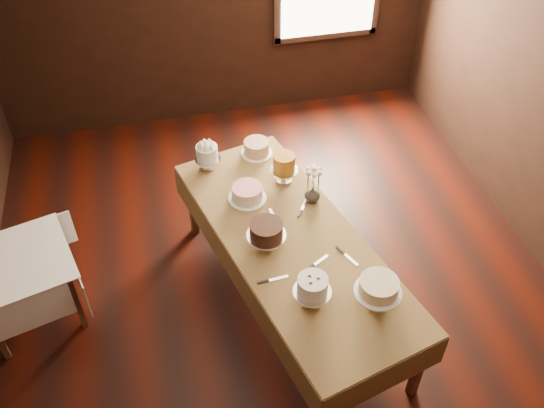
# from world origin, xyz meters

# --- Properties ---
(floor) EXTENTS (5.00, 6.00, 0.01)m
(floor) POSITION_xyz_m (0.00, 0.00, 0.00)
(floor) COLOR black
(floor) RESTS_ON ground
(wall_back) EXTENTS (5.00, 0.02, 2.80)m
(wall_back) POSITION_xyz_m (0.00, 3.00, 1.40)
(wall_back) COLOR black
(wall_back) RESTS_ON ground
(display_table) EXTENTS (1.62, 2.76, 0.80)m
(display_table) POSITION_xyz_m (0.10, -0.08, 0.74)
(display_table) COLOR #4B2A19
(display_table) RESTS_ON ground
(side_table) EXTENTS (1.00, 1.00, 0.68)m
(side_table) POSITION_xyz_m (-2.06, 0.30, 0.61)
(side_table) COLOR #4B2A19
(side_table) RESTS_ON ground
(cake_meringue) EXTENTS (0.27, 0.27, 0.25)m
(cake_meringue) POSITION_xyz_m (-0.41, 0.96, 0.91)
(cake_meringue) COLOR silver
(cake_meringue) RESTS_ON display_table
(cake_speckled) EXTENTS (0.29, 0.29, 0.14)m
(cake_speckled) POSITION_xyz_m (0.05, 1.06, 0.87)
(cake_speckled) COLOR white
(cake_speckled) RESTS_ON display_table
(cake_lattice) EXTENTS (0.33, 0.33, 0.12)m
(cake_lattice) POSITION_xyz_m (-0.15, 0.47, 0.86)
(cake_lattice) COLOR white
(cake_lattice) RESTS_ON display_table
(cake_caramel) EXTENTS (0.25, 0.25, 0.29)m
(cake_caramel) POSITION_xyz_m (0.21, 0.63, 0.93)
(cake_caramel) COLOR silver
(cake_caramel) RESTS_ON display_table
(cake_chocolate) EXTENTS (0.35, 0.35, 0.23)m
(cake_chocolate) POSITION_xyz_m (-0.11, -0.08, 0.90)
(cake_chocolate) COLOR silver
(cake_chocolate) RESTS_ON display_table
(cake_swirl) EXTENTS (0.28, 0.28, 0.25)m
(cake_swirl) POSITION_xyz_m (0.08, -0.70, 0.91)
(cake_swirl) COLOR silver
(cake_swirl) RESTS_ON display_table
(cake_cream) EXTENTS (0.34, 0.34, 0.24)m
(cake_cream) POSITION_xyz_m (0.52, -0.82, 0.91)
(cake_cream) COLOR white
(cake_cream) RESTS_ON display_table
(cake_server_a) EXTENTS (0.22, 0.14, 0.01)m
(cake_server_a) POSITION_xyz_m (0.26, -0.35, 0.80)
(cake_server_a) COLOR silver
(cake_server_a) RESTS_ON display_table
(cake_server_b) EXTENTS (0.12, 0.23, 0.01)m
(cake_server_b) POSITION_xyz_m (0.48, -0.39, 0.80)
(cake_server_b) COLOR silver
(cake_server_b) RESTS_ON display_table
(cake_server_c) EXTENTS (0.06, 0.24, 0.01)m
(cake_server_c) POSITION_xyz_m (0.01, 0.23, 0.80)
(cake_server_c) COLOR silver
(cake_server_c) RESTS_ON display_table
(cake_server_d) EXTENTS (0.15, 0.21, 0.01)m
(cake_server_d) POSITION_xyz_m (0.30, 0.28, 0.80)
(cake_server_d) COLOR silver
(cake_server_d) RESTS_ON display_table
(cake_server_e) EXTENTS (0.24, 0.04, 0.01)m
(cake_server_e) POSITION_xyz_m (-0.10, -0.45, 0.80)
(cake_server_e) COLOR silver
(cake_server_e) RESTS_ON display_table
(flower_vase) EXTENTS (0.19, 0.19, 0.14)m
(flower_vase) POSITION_xyz_m (0.38, 0.32, 0.87)
(flower_vase) COLOR #2D2823
(flower_vase) RESTS_ON display_table
(flower_bouquet) EXTENTS (0.14, 0.14, 0.20)m
(flower_bouquet) POSITION_xyz_m (0.38, 0.32, 1.06)
(flower_bouquet) COLOR white
(flower_bouquet) RESTS_ON flower_vase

